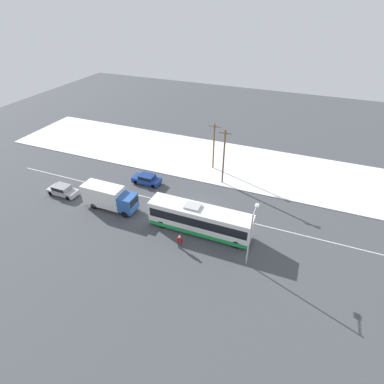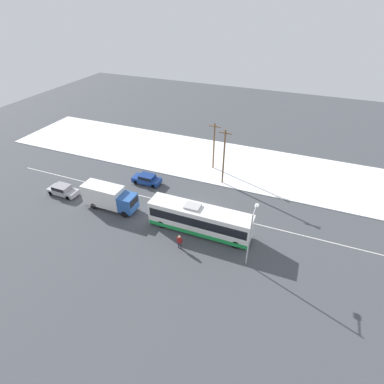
{
  "view_description": "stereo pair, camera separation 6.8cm",
  "coord_description": "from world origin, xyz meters",
  "px_view_note": "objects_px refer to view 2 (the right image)",
  "views": [
    {
      "loc": [
        10.65,
        -29.23,
        24.01
      ],
      "look_at": [
        -1.78,
        1.63,
        1.4
      ],
      "focal_mm": 28.0,
      "sensor_mm": 36.0,
      "label": 1
    },
    {
      "loc": [
        10.72,
        -29.2,
        24.01
      ],
      "look_at": [
        -1.78,
        1.63,
        1.4
      ],
      "focal_mm": 28.0,
      "sensor_mm": 36.0,
      "label": 2
    }
  ],
  "objects_px": {
    "city_bus": "(200,220)",
    "utility_pole_roadside": "(224,157)",
    "sedan_car": "(147,179)",
    "parked_car_near_truck": "(63,190)",
    "box_truck": "(109,197)",
    "pedestrian_at_stop": "(180,241)",
    "streetlamp": "(251,231)",
    "utility_pole_snowlot": "(214,146)"
  },
  "relations": [
    {
      "from": "parked_car_near_truck",
      "to": "pedestrian_at_stop",
      "type": "distance_m",
      "value": 19.79
    },
    {
      "from": "streetlamp",
      "to": "pedestrian_at_stop",
      "type": "bearing_deg",
      "value": -172.92
    },
    {
      "from": "parked_car_near_truck",
      "to": "pedestrian_at_stop",
      "type": "height_order",
      "value": "pedestrian_at_stop"
    },
    {
      "from": "city_bus",
      "to": "pedestrian_at_stop",
      "type": "xyz_separation_m",
      "value": [
        -1.02,
        -3.51,
        -0.61
      ]
    },
    {
      "from": "city_bus",
      "to": "utility_pole_roadside",
      "type": "distance_m",
      "value": 11.61
    },
    {
      "from": "city_bus",
      "to": "parked_car_near_truck",
      "type": "bearing_deg",
      "value": -179.96
    },
    {
      "from": "city_bus",
      "to": "utility_pole_snowlot",
      "type": "xyz_separation_m",
      "value": [
        -3.4,
        14.99,
        2.26
      ]
    },
    {
      "from": "pedestrian_at_stop",
      "to": "parked_car_near_truck",
      "type": "bearing_deg",
      "value": 169.84
    },
    {
      "from": "parked_car_near_truck",
      "to": "utility_pole_snowlot",
      "type": "distance_m",
      "value": 22.97
    },
    {
      "from": "box_truck",
      "to": "streetlamp",
      "type": "bearing_deg",
      "value": -7.52
    },
    {
      "from": "box_truck",
      "to": "pedestrian_at_stop",
      "type": "bearing_deg",
      "value": -16.52
    },
    {
      "from": "box_truck",
      "to": "streetlamp",
      "type": "xyz_separation_m",
      "value": [
        18.95,
        -2.5,
        2.44
      ]
    },
    {
      "from": "pedestrian_at_stop",
      "to": "utility_pole_snowlot",
      "type": "bearing_deg",
      "value": 97.32
    },
    {
      "from": "box_truck",
      "to": "parked_car_near_truck",
      "type": "distance_m",
      "value": 7.99
    },
    {
      "from": "sedan_car",
      "to": "parked_car_near_truck",
      "type": "relative_size",
      "value": 0.97
    },
    {
      "from": "streetlamp",
      "to": "city_bus",
      "type": "bearing_deg",
      "value": 157.97
    },
    {
      "from": "pedestrian_at_stop",
      "to": "city_bus",
      "type": "bearing_deg",
      "value": 73.77
    },
    {
      "from": "streetlamp",
      "to": "utility_pole_snowlot",
      "type": "relative_size",
      "value": 0.87
    },
    {
      "from": "pedestrian_at_stop",
      "to": "streetlamp",
      "type": "xyz_separation_m",
      "value": [
        7.41,
        0.92,
        3.08
      ]
    },
    {
      "from": "pedestrian_at_stop",
      "to": "streetlamp",
      "type": "height_order",
      "value": "streetlamp"
    },
    {
      "from": "utility_pole_roadside",
      "to": "box_truck",
      "type": "bearing_deg",
      "value": -136.28
    },
    {
      "from": "box_truck",
      "to": "utility_pole_roadside",
      "type": "xyz_separation_m",
      "value": [
        11.88,
        11.36,
        2.66
      ]
    },
    {
      "from": "parked_car_near_truck",
      "to": "city_bus",
      "type": "bearing_deg",
      "value": 0.04
    },
    {
      "from": "box_truck",
      "to": "sedan_car",
      "type": "bearing_deg",
      "value": 77.47
    },
    {
      "from": "parked_car_near_truck",
      "to": "box_truck",
      "type": "bearing_deg",
      "value": -0.5
    },
    {
      "from": "sedan_car",
      "to": "parked_car_near_truck",
      "type": "distance_m",
      "value": 11.78
    },
    {
      "from": "city_bus",
      "to": "utility_pole_roadside",
      "type": "relative_size",
      "value": 1.45
    },
    {
      "from": "box_truck",
      "to": "streetlamp",
      "type": "distance_m",
      "value": 19.27
    },
    {
      "from": "city_bus",
      "to": "streetlamp",
      "type": "distance_m",
      "value": 7.32
    },
    {
      "from": "sedan_car",
      "to": "utility_pole_roadside",
      "type": "bearing_deg",
      "value": -157.28
    },
    {
      "from": "sedan_car",
      "to": "city_bus",
      "type": "bearing_deg",
      "value": 147.68
    },
    {
      "from": "city_bus",
      "to": "parked_car_near_truck",
      "type": "height_order",
      "value": "city_bus"
    },
    {
      "from": "box_truck",
      "to": "pedestrian_at_stop",
      "type": "relative_size",
      "value": 3.98
    },
    {
      "from": "sedan_car",
      "to": "parked_car_near_truck",
      "type": "bearing_deg",
      "value": 36.27
    },
    {
      "from": "city_bus",
      "to": "box_truck",
      "type": "distance_m",
      "value": 12.56
    },
    {
      "from": "sedan_car",
      "to": "streetlamp",
      "type": "distance_m",
      "value": 20.12
    },
    {
      "from": "utility_pole_roadside",
      "to": "utility_pole_snowlot",
      "type": "distance_m",
      "value": 4.62
    },
    {
      "from": "city_bus",
      "to": "sedan_car",
      "type": "xyz_separation_m",
      "value": [
        -11.0,
        6.96,
        -0.93
      ]
    },
    {
      "from": "sedan_car",
      "to": "pedestrian_at_stop",
      "type": "height_order",
      "value": "pedestrian_at_stop"
    },
    {
      "from": "city_bus",
      "to": "parked_car_near_truck",
      "type": "xyz_separation_m",
      "value": [
        -20.5,
        -0.01,
        -0.92
      ]
    },
    {
      "from": "sedan_car",
      "to": "box_truck",
      "type": "bearing_deg",
      "value": 77.47
    },
    {
      "from": "utility_pole_snowlot",
      "to": "city_bus",
      "type": "bearing_deg",
      "value": -77.24
    }
  ]
}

